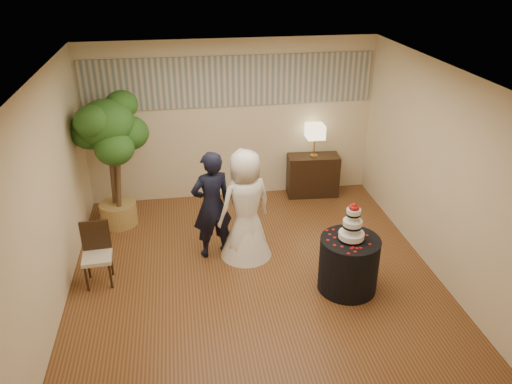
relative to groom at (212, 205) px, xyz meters
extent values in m
cube|color=brown|center=(0.51, -0.55, -0.82)|extent=(5.00, 5.00, 0.00)
cube|color=white|center=(0.51, -0.55, 1.98)|extent=(5.00, 5.00, 0.00)
cube|color=beige|center=(0.51, 1.95, 0.58)|extent=(5.00, 0.06, 2.80)
cube|color=beige|center=(0.51, -3.05, 0.58)|extent=(5.00, 0.06, 2.80)
cube|color=beige|center=(-1.99, -0.55, 0.58)|extent=(0.06, 5.00, 2.80)
cube|color=beige|center=(3.01, -0.55, 0.58)|extent=(0.06, 5.00, 2.80)
cube|color=#9D9C8F|center=(0.51, 1.93, 1.28)|extent=(4.90, 0.02, 0.85)
imported|color=black|center=(0.00, 0.00, 0.00)|extent=(0.68, 0.54, 1.63)
imported|color=white|center=(0.47, -0.09, 0.01)|extent=(1.03, 1.00, 1.66)
cylinder|color=black|center=(1.69, -1.11, -0.44)|extent=(0.91, 0.91, 0.76)
cube|color=black|center=(1.96, 1.70, -0.43)|extent=(0.94, 0.47, 0.76)
camera|label=1|loc=(-0.37, -6.30, 3.31)|focal=35.00mm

